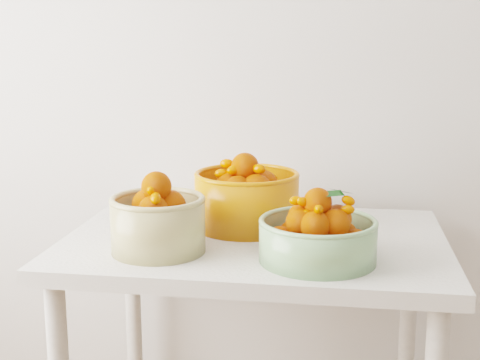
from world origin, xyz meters
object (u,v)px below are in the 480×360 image
(table, at_px, (255,271))
(bowl_cream, at_px, (158,222))
(bowl_green, at_px, (318,236))
(bowl_orange, at_px, (247,198))

(table, xyz_separation_m, bowl_cream, (-0.22, -0.16, 0.17))
(table, bearing_deg, bowl_green, -46.31)
(table, bearing_deg, bowl_cream, -143.68)
(table, distance_m, bowl_cream, 0.32)
(bowl_green, bearing_deg, bowl_cream, 177.39)
(bowl_cream, bearing_deg, bowl_green, -2.61)
(bowl_cream, relative_size, bowl_green, 0.80)
(bowl_green, distance_m, bowl_orange, 0.34)
(table, height_order, bowl_orange, bowl_orange)
(bowl_orange, bearing_deg, bowl_cream, -126.46)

